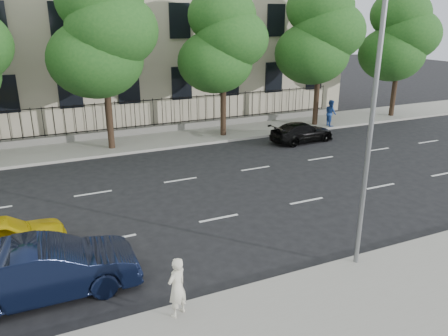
% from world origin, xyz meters
% --- Properties ---
extents(ground, '(120.00, 120.00, 0.00)m').
position_xyz_m(ground, '(0.00, 0.00, 0.00)').
color(ground, black).
rests_on(ground, ground).
extents(near_sidewalk, '(60.00, 4.00, 0.15)m').
position_xyz_m(near_sidewalk, '(0.00, -4.00, 0.07)').
color(near_sidewalk, gray).
rests_on(near_sidewalk, ground).
extents(far_sidewalk, '(60.00, 4.00, 0.15)m').
position_xyz_m(far_sidewalk, '(0.00, 14.00, 0.07)').
color(far_sidewalk, gray).
rests_on(far_sidewalk, ground).
extents(lane_markings, '(49.60, 4.62, 0.01)m').
position_xyz_m(lane_markings, '(0.00, 4.75, 0.01)').
color(lane_markings, silver).
rests_on(lane_markings, ground).
extents(iron_fence, '(30.00, 0.50, 2.20)m').
position_xyz_m(iron_fence, '(0.00, 15.70, 0.65)').
color(iron_fence, slate).
rests_on(iron_fence, far_sidewalk).
extents(street_light, '(0.25, 3.32, 8.05)m').
position_xyz_m(street_light, '(2.50, -1.77, 5.15)').
color(street_light, slate).
rests_on(street_light, near_sidewalk).
extents(tree_c, '(5.89, 5.50, 9.80)m').
position_xyz_m(tree_c, '(-1.96, 13.36, 6.41)').
color(tree_c, '#382619').
rests_on(tree_c, far_sidewalk).
extents(tree_d, '(5.34, 4.94, 8.84)m').
position_xyz_m(tree_d, '(5.04, 13.36, 5.84)').
color(tree_d, '#382619').
rests_on(tree_d, far_sidewalk).
extents(tree_e, '(5.71, 5.31, 9.46)m').
position_xyz_m(tree_e, '(12.04, 13.36, 6.20)').
color(tree_e, '#382619').
rests_on(tree_e, far_sidewalk).
extents(tree_f, '(5.52, 5.12, 9.01)m').
position_xyz_m(tree_f, '(19.04, 13.36, 5.88)').
color(tree_f, '#382619').
rests_on(tree_f, far_sidewalk).
extents(yellow_taxi, '(4.13, 1.96, 1.36)m').
position_xyz_m(yellow_taxi, '(-7.44, 2.78, 0.68)').
color(yellow_taxi, yellow).
rests_on(yellow_taxi, ground).
extents(navy_sedan, '(4.95, 1.77, 1.63)m').
position_xyz_m(navy_sedan, '(-6.22, -0.01, 0.81)').
color(navy_sedan, black).
rests_on(navy_sedan, ground).
extents(black_sedan, '(4.28, 2.03, 1.21)m').
position_xyz_m(black_sedan, '(8.92, 10.23, 0.60)').
color(black_sedan, black).
rests_on(black_sedan, ground).
extents(woman_near, '(0.70, 0.62, 1.61)m').
position_xyz_m(woman_near, '(-3.30, -2.44, 0.95)').
color(woman_near, beige).
rests_on(woman_near, near_sidewalk).
extents(pedestrian_far, '(0.83, 0.98, 1.78)m').
position_xyz_m(pedestrian_far, '(12.69, 12.40, 1.04)').
color(pedestrian_far, navy).
rests_on(pedestrian_far, far_sidewalk).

